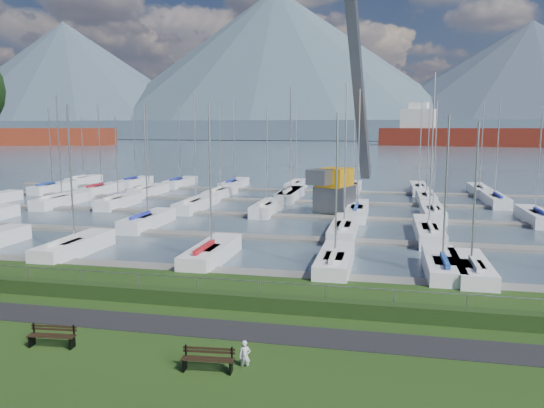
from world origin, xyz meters
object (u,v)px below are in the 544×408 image
(bench_right, at_px, (208,359))
(person, at_px, (245,352))
(crane, at_px, (341,156))
(bench_left, at_px, (52,336))

(bench_right, height_order, person, person)
(bench_right, relative_size, crane, 0.08)
(person, bearing_deg, bench_right, -158.97)
(bench_right, xyz_separation_m, person, (1.13, 0.59, 0.12))
(crane, bearing_deg, bench_left, -82.77)
(person, bearing_deg, bench_left, 172.65)
(person, xyz_separation_m, crane, (0.22, 36.01, 4.79))
(bench_left, xyz_separation_m, bench_right, (6.38, -0.69, 0.00))
(bench_left, distance_m, person, 7.51)
(bench_left, height_order, person, person)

